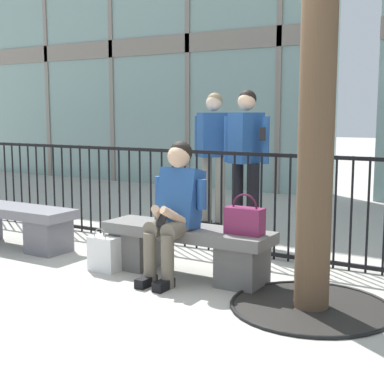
# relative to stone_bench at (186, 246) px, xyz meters

# --- Properties ---
(ground_plane) EXTENTS (60.00, 60.00, 0.00)m
(ground_plane) POSITION_rel_stone_bench_xyz_m (0.00, 0.00, -0.27)
(ground_plane) COLOR #B2ADA3
(stone_bench) EXTENTS (1.60, 0.44, 0.45)m
(stone_bench) POSITION_rel_stone_bench_xyz_m (0.00, 0.00, 0.00)
(stone_bench) COLOR slate
(stone_bench) RESTS_ON ground
(seated_person_with_phone) EXTENTS (0.52, 0.66, 1.21)m
(seated_person_with_phone) POSITION_rel_stone_bench_xyz_m (-0.04, -0.13, 0.38)
(seated_person_with_phone) COLOR #6B6051
(seated_person_with_phone) RESTS_ON ground
(handbag_on_bench) EXTENTS (0.32, 0.14, 0.34)m
(handbag_on_bench) POSITION_rel_stone_bench_xyz_m (0.58, -0.01, 0.30)
(handbag_on_bench) COLOR #7A234C
(handbag_on_bench) RESTS_ON stone_bench
(shopping_bag) EXTENTS (0.28, 0.17, 0.41)m
(shopping_bag) POSITION_rel_stone_bench_xyz_m (-0.73, -0.26, -0.11)
(shopping_bag) COLOR white
(shopping_bag) RESTS_ON ground
(bystander_at_railing) EXTENTS (0.55, 0.43, 1.71)m
(bystander_at_railing) POSITION_rel_stone_bench_xyz_m (-0.89, 2.09, 0.73)
(bystander_at_railing) COLOR gray
(bystander_at_railing) RESTS_ON ground
(bystander_further_back) EXTENTS (0.55, 0.42, 1.71)m
(bystander_further_back) POSITION_rel_stone_bench_xyz_m (-0.15, 1.51, 0.73)
(bystander_further_back) COLOR black
(bystander_further_back) RESTS_ON ground
(plaza_railing) EXTENTS (8.16, 0.04, 1.07)m
(plaza_railing) POSITION_rel_stone_bench_xyz_m (0.00, 0.94, 0.27)
(plaza_railing) COLOR black
(plaza_railing) RESTS_ON ground
(stone_bench_far) EXTENTS (1.60, 0.44, 0.45)m
(stone_bench_far) POSITION_rel_stone_bench_xyz_m (-2.24, -0.04, 0.00)
(stone_bench_far) COLOR slate
(stone_bench_far) RESTS_ON ground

